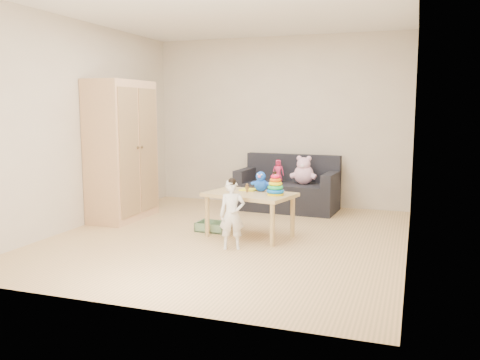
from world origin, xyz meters
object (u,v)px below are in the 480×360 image
at_px(sofa, 287,196).
at_px(play_table, 250,215).
at_px(toddler, 232,215).
at_px(wardrobe, 122,151).

xyz_separation_m(sofa, play_table, (-0.03, -1.70, 0.06)).
bearing_deg(play_table, sofa, 88.94).
relative_size(play_table, toddler, 1.36).
bearing_deg(play_table, toddler, -91.64).
relative_size(wardrobe, toddler, 2.56).
xyz_separation_m(wardrobe, sofa, (1.98, 1.32, -0.73)).
bearing_deg(wardrobe, sofa, 33.59).
xyz_separation_m(play_table, toddler, (-0.02, -0.56, 0.10)).
xyz_separation_m(sofa, toddler, (-0.05, -2.26, 0.16)).
relative_size(sofa, toddler, 1.99).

